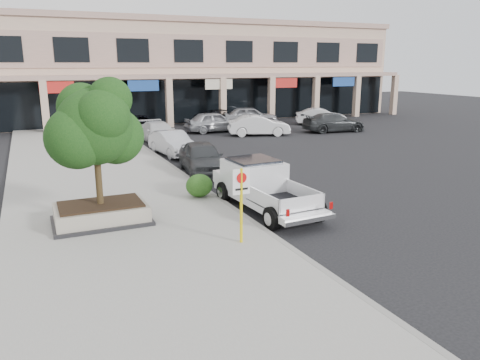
# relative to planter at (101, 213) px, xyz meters

# --- Properties ---
(ground) EXTENTS (120.00, 120.00, 0.00)m
(ground) POSITION_rel_planter_xyz_m (6.31, -3.06, -0.48)
(ground) COLOR black
(ground) RESTS_ON ground
(sidewalk) EXTENTS (8.00, 52.00, 0.15)m
(sidewalk) POSITION_rel_planter_xyz_m (0.81, 2.94, -0.40)
(sidewalk) COLOR gray
(sidewalk) RESTS_ON ground
(curb) EXTENTS (0.20, 52.00, 0.15)m
(curb) POSITION_rel_planter_xyz_m (4.76, 2.94, -0.40)
(curb) COLOR gray
(curb) RESTS_ON ground
(strip_mall) EXTENTS (40.55, 12.43, 9.50)m
(strip_mall) POSITION_rel_planter_xyz_m (14.31, 30.87, 4.27)
(strip_mall) COLOR #D1B092
(strip_mall) RESTS_ON ground
(planter) EXTENTS (3.20, 2.20, 0.68)m
(planter) POSITION_rel_planter_xyz_m (0.00, 0.00, 0.00)
(planter) COLOR black
(planter) RESTS_ON sidewalk
(planter_tree) EXTENTS (2.90, 2.55, 4.00)m
(planter_tree) POSITION_rel_planter_xyz_m (0.13, 0.15, 2.94)
(planter_tree) COLOR #322313
(planter_tree) RESTS_ON planter
(no_parking_sign) EXTENTS (0.55, 0.09, 2.30)m
(no_parking_sign) POSITION_rel_planter_xyz_m (3.60, -3.63, 1.16)
(no_parking_sign) COLOR yellow
(no_parking_sign) RESTS_ON sidewalk
(hedge) EXTENTS (1.10, 0.99, 0.93)m
(hedge) POSITION_rel_planter_xyz_m (4.11, 1.61, 0.14)
(hedge) COLOR #184714
(hedge) RESTS_ON sidewalk
(pickup_truck) EXTENTS (2.45, 5.90, 1.82)m
(pickup_truck) POSITION_rel_planter_xyz_m (5.96, -0.74, 0.44)
(pickup_truck) COLOR silver
(pickup_truck) RESTS_ON ground
(curb_car_a) EXTENTS (2.49, 4.89, 1.59)m
(curb_car_a) POSITION_rel_planter_xyz_m (5.88, 6.16, 0.32)
(curb_car_a) COLOR #2F3234
(curb_car_a) RESTS_ON ground
(curb_car_b) EXTENTS (2.03, 4.56, 1.45)m
(curb_car_b) POSITION_rel_planter_xyz_m (5.87, 11.40, 0.25)
(curb_car_b) COLOR #AFB1B7
(curb_car_b) RESTS_ON ground
(curb_car_c) EXTENTS (2.16, 5.02, 1.44)m
(curb_car_c) POSITION_rel_planter_xyz_m (6.27, 16.17, 0.24)
(curb_car_c) COLOR silver
(curb_car_c) RESTS_ON ground
(curb_car_d) EXTENTS (2.87, 5.16, 1.36)m
(curb_car_d) POSITION_rel_planter_xyz_m (6.26, 21.46, 0.21)
(curb_car_d) COLOR black
(curb_car_d) RESTS_ON ground
(lot_car_a) EXTENTS (4.88, 1.99, 1.66)m
(lot_car_a) POSITION_rel_planter_xyz_m (11.74, 19.45, 0.35)
(lot_car_a) COLOR #999BA1
(lot_car_a) RESTS_ON ground
(lot_car_b) EXTENTS (4.98, 2.97, 1.55)m
(lot_car_b) POSITION_rel_planter_xyz_m (14.16, 16.34, 0.30)
(lot_car_b) COLOR silver
(lot_car_b) RESTS_ON ground
(lot_car_c) EXTENTS (5.36, 2.64, 1.50)m
(lot_car_c) POSITION_rel_planter_xyz_m (20.65, 15.66, 0.27)
(lot_car_c) COLOR #282B2D
(lot_car_c) RESTS_ON ground
(lot_car_d) EXTENTS (5.20, 2.57, 1.42)m
(lot_car_d) POSITION_rel_planter_xyz_m (14.02, 23.16, 0.23)
(lot_car_d) COLOR black
(lot_car_d) RESTS_ON ground
(lot_car_e) EXTENTS (5.28, 3.26, 1.68)m
(lot_car_e) POSITION_rel_planter_xyz_m (16.19, 22.11, 0.36)
(lot_car_e) COLOR #929399
(lot_car_e) RESTS_ON ground
(lot_car_f) EXTENTS (4.70, 3.37, 1.47)m
(lot_car_f) POSITION_rel_planter_xyz_m (22.17, 19.80, 0.26)
(lot_car_f) COLOR silver
(lot_car_f) RESTS_ON ground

